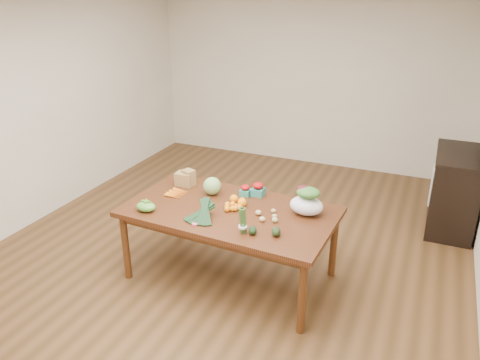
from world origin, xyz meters
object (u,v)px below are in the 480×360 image
at_px(asparagus_bundle, 243,220).
at_px(kale_bunch, 200,213).
at_px(dining_table, 230,243).
at_px(cabinet, 454,191).
at_px(paper_bag, 185,178).
at_px(salad_bag, 307,202).
at_px(cabbage, 212,186).
at_px(mandarin_cluster, 233,205).

bearing_deg(asparagus_bundle, kale_bunch, 175.20).
bearing_deg(dining_table, asparagus_bundle, -48.97).
relative_size(dining_table, cabinet, 1.94).
bearing_deg(paper_bag, salad_bag, -6.14).
height_order(cabinet, paper_bag, cabinet).
xyz_separation_m(paper_bag, cabbage, (0.37, -0.09, 0.01)).
xyz_separation_m(mandarin_cluster, salad_bag, (0.67, 0.19, 0.08)).
distance_m(dining_table, paper_bag, 0.89).
distance_m(paper_bag, salad_bag, 1.38).
bearing_deg(paper_bag, cabbage, -14.20).
height_order(dining_table, asparagus_bundle, asparagus_bundle).
distance_m(dining_table, cabinet, 2.84).
distance_m(dining_table, salad_bag, 0.87).
distance_m(mandarin_cluster, kale_bunch, 0.37).
distance_m(kale_bunch, salad_bag, 0.98).
xyz_separation_m(asparagus_bundle, salad_bag, (0.40, 0.57, -0.00)).
bearing_deg(asparagus_bundle, cabbage, 137.01).
height_order(cabinet, asparagus_bundle, asparagus_bundle).
bearing_deg(kale_bunch, mandarin_cluster, 64.19).
height_order(dining_table, mandarin_cluster, mandarin_cluster).
bearing_deg(paper_bag, asparagus_bundle, -36.26).
bearing_deg(cabbage, dining_table, -38.70).
height_order(dining_table, cabbage, cabbage).
bearing_deg(kale_bunch, paper_bag, 131.98).
distance_m(cabinet, mandarin_cluster, 2.83).
xyz_separation_m(cabinet, salad_bag, (-1.31, -1.82, 0.40)).
distance_m(dining_table, kale_bunch, 0.57).
height_order(cabbage, kale_bunch, cabbage).
relative_size(cabbage, kale_bunch, 0.46).
bearing_deg(asparagus_bundle, cabinet, 57.22).
xyz_separation_m(paper_bag, mandarin_cluster, (0.71, -0.33, -0.04)).
height_order(dining_table, cabinet, cabinet).
distance_m(paper_bag, asparagus_bundle, 1.21).
bearing_deg(cabbage, asparagus_bundle, -45.91).
bearing_deg(cabinet, cabbage, -142.69).
xyz_separation_m(paper_bag, asparagus_bundle, (0.97, -0.71, 0.04)).
bearing_deg(dining_table, cabbage, 144.22).
height_order(dining_table, paper_bag, paper_bag).
relative_size(cabinet, kale_bunch, 2.55).
xyz_separation_m(dining_table, paper_bag, (-0.68, 0.34, 0.46)).
bearing_deg(cabbage, mandarin_cluster, -35.57).
xyz_separation_m(cabbage, kale_bunch, (0.16, -0.56, -0.01)).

